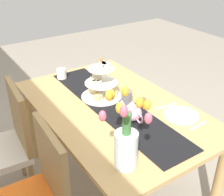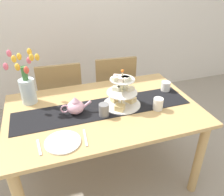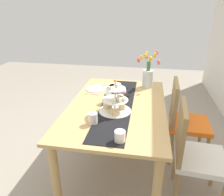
{
  "view_description": "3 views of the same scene",
  "coord_description": "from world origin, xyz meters",
  "px_view_note": "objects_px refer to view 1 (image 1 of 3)",
  "views": [
    {
      "loc": [
        -1.47,
        0.98,
        1.77
      ],
      "look_at": [
        0.03,
        -0.01,
        0.78
      ],
      "focal_mm": 46.74,
      "sensor_mm": 36.0,
      "label": 1
    },
    {
      "loc": [
        -0.42,
        -1.46,
        1.7
      ],
      "look_at": [
        0.06,
        -0.03,
        0.83
      ],
      "focal_mm": 36.68,
      "sensor_mm": 36.0,
      "label": 2
    },
    {
      "loc": [
        1.87,
        0.27,
        1.64
      ],
      "look_at": [
        0.03,
        -0.05,
        0.81
      ],
      "focal_mm": 33.93,
      "sensor_mm": 36.0,
      "label": 3
    }
  ],
  "objects_px": {
    "tulip_vase": "(126,141)",
    "mug_grey": "(127,97)",
    "tiered_cake_stand": "(101,84)",
    "mug_white_text": "(101,75)",
    "chair_left": "(35,196)",
    "cream_jug": "(62,74)",
    "fork_left": "(198,126)",
    "dining_table": "(113,118)",
    "teapot": "(132,112)",
    "dinner_plate_left": "(181,115)",
    "knife_left": "(166,106)",
    "chair_right": "(6,143)"
  },
  "relations": [
    {
      "from": "cream_jug",
      "to": "dinner_plate_left",
      "type": "relative_size",
      "value": 0.37
    },
    {
      "from": "chair_right",
      "to": "teapot",
      "type": "height_order",
      "value": "chair_right"
    },
    {
      "from": "dining_table",
      "to": "mug_grey",
      "type": "bearing_deg",
      "value": -104.66
    },
    {
      "from": "cream_jug",
      "to": "mug_white_text",
      "type": "height_order",
      "value": "mug_white_text"
    },
    {
      "from": "cream_jug",
      "to": "fork_left",
      "type": "relative_size",
      "value": 0.57
    },
    {
      "from": "dining_table",
      "to": "dinner_plate_left",
      "type": "xyz_separation_m",
      "value": [
        -0.36,
        -0.31,
        0.11
      ]
    },
    {
      "from": "tiered_cake_stand",
      "to": "cream_jug",
      "type": "height_order",
      "value": "tiered_cake_stand"
    },
    {
      "from": "tiered_cake_stand",
      "to": "mug_white_text",
      "type": "xyz_separation_m",
      "value": [
        0.24,
        -0.14,
        -0.06
      ]
    },
    {
      "from": "chair_left",
      "to": "tiered_cake_stand",
      "type": "relative_size",
      "value": 2.99
    },
    {
      "from": "tulip_vase",
      "to": "mug_grey",
      "type": "xyz_separation_m",
      "value": [
        0.52,
        -0.38,
        -0.11
      ]
    },
    {
      "from": "knife_left",
      "to": "dinner_plate_left",
      "type": "bearing_deg",
      "value": 180.0
    },
    {
      "from": "chair_right",
      "to": "tulip_vase",
      "type": "relative_size",
      "value": 2.12
    },
    {
      "from": "knife_left",
      "to": "teapot",
      "type": "bearing_deg",
      "value": 90.76
    },
    {
      "from": "dining_table",
      "to": "chair_right",
      "type": "relative_size",
      "value": 1.63
    },
    {
      "from": "tulip_vase",
      "to": "mug_white_text",
      "type": "relative_size",
      "value": 4.52
    },
    {
      "from": "chair_right",
      "to": "dining_table",
      "type": "bearing_deg",
      "value": -114.49
    },
    {
      "from": "chair_left",
      "to": "fork_left",
      "type": "relative_size",
      "value": 6.07
    },
    {
      "from": "teapot",
      "to": "cream_jug",
      "type": "relative_size",
      "value": 2.8
    },
    {
      "from": "tiered_cake_stand",
      "to": "dinner_plate_left",
      "type": "height_order",
      "value": "tiered_cake_stand"
    },
    {
      "from": "cream_jug",
      "to": "tiered_cake_stand",
      "type": "bearing_deg",
      "value": -166.68
    },
    {
      "from": "fork_left",
      "to": "teapot",
      "type": "bearing_deg",
      "value": 46.87
    },
    {
      "from": "dinner_plate_left",
      "to": "fork_left",
      "type": "bearing_deg",
      "value": 180.0
    },
    {
      "from": "tulip_vase",
      "to": "chair_right",
      "type": "bearing_deg",
      "value": 25.71
    },
    {
      "from": "tiered_cake_stand",
      "to": "dining_table",
      "type": "bearing_deg",
      "value": 179.87
    },
    {
      "from": "chair_left",
      "to": "mug_white_text",
      "type": "height_order",
      "value": "chair_left"
    },
    {
      "from": "dining_table",
      "to": "chair_left",
      "type": "distance_m",
      "value": 0.75
    },
    {
      "from": "fork_left",
      "to": "knife_left",
      "type": "relative_size",
      "value": 0.88
    },
    {
      "from": "chair_right",
      "to": "cream_jug",
      "type": "bearing_deg",
      "value": -63.66
    },
    {
      "from": "dining_table",
      "to": "teapot",
      "type": "relative_size",
      "value": 6.24
    },
    {
      "from": "cream_jug",
      "to": "fork_left",
      "type": "distance_m",
      "value": 1.19
    },
    {
      "from": "chair_left",
      "to": "tulip_vase",
      "type": "bearing_deg",
      "value": -123.96
    },
    {
      "from": "teapot",
      "to": "mug_grey",
      "type": "distance_m",
      "value": 0.22
    },
    {
      "from": "cream_jug",
      "to": "fork_left",
      "type": "xyz_separation_m",
      "value": [
        -1.11,
        -0.41,
        -0.04
      ]
    },
    {
      "from": "dining_table",
      "to": "fork_left",
      "type": "relative_size",
      "value": 9.91
    },
    {
      "from": "fork_left",
      "to": "mug_white_text",
      "type": "xyz_separation_m",
      "value": [
        0.9,
        0.16,
        0.04
      ]
    },
    {
      "from": "tiered_cake_stand",
      "to": "mug_white_text",
      "type": "relative_size",
      "value": 3.2
    },
    {
      "from": "mug_grey",
      "to": "mug_white_text",
      "type": "bearing_deg",
      "value": -6.22
    },
    {
      "from": "tiered_cake_stand",
      "to": "dinner_plate_left",
      "type": "xyz_separation_m",
      "value": [
        -0.51,
        -0.3,
        -0.11
      ]
    },
    {
      "from": "fork_left",
      "to": "chair_right",
      "type": "bearing_deg",
      "value": 50.63
    },
    {
      "from": "tulip_vase",
      "to": "teapot",
      "type": "bearing_deg",
      "value": -41.01
    },
    {
      "from": "fork_left",
      "to": "mug_grey",
      "type": "bearing_deg",
      "value": 23.28
    },
    {
      "from": "chair_left",
      "to": "teapot",
      "type": "height_order",
      "value": "chair_left"
    },
    {
      "from": "knife_left",
      "to": "mug_grey",
      "type": "xyz_separation_m",
      "value": [
        0.19,
        0.21,
        0.05
      ]
    },
    {
      "from": "knife_left",
      "to": "tulip_vase",
      "type": "bearing_deg",
      "value": 119.21
    },
    {
      "from": "tulip_vase",
      "to": "chair_left",
      "type": "bearing_deg",
      "value": 56.04
    },
    {
      "from": "tiered_cake_stand",
      "to": "dinner_plate_left",
      "type": "bearing_deg",
      "value": -149.25
    },
    {
      "from": "tulip_vase",
      "to": "knife_left",
      "type": "xyz_separation_m",
      "value": [
        0.33,
        -0.59,
        -0.16
      ]
    },
    {
      "from": "tiered_cake_stand",
      "to": "cream_jug",
      "type": "relative_size",
      "value": 3.58
    },
    {
      "from": "tiered_cake_stand",
      "to": "mug_grey",
      "type": "distance_m",
      "value": 0.21
    },
    {
      "from": "dinner_plate_left",
      "to": "knife_left",
      "type": "bearing_deg",
      "value": 0.0
    }
  ]
}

